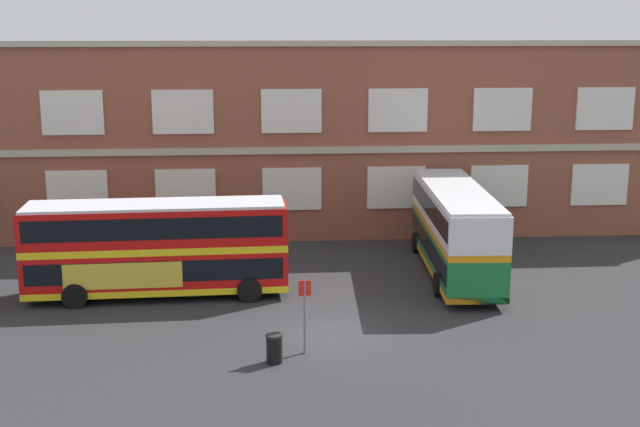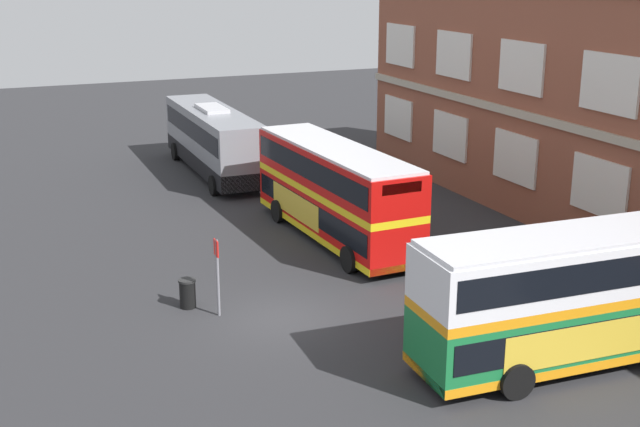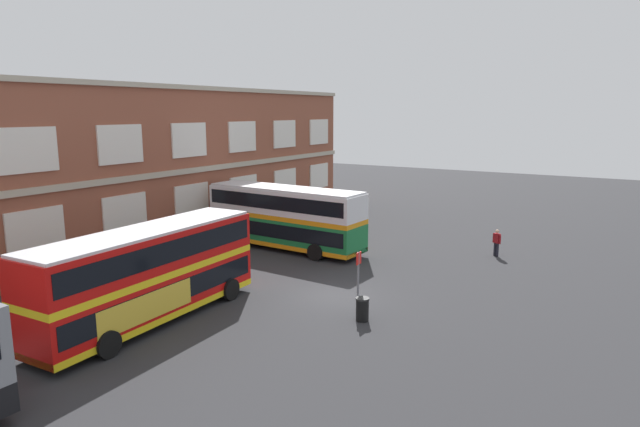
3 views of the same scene
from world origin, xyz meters
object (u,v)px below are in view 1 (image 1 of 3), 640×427
at_px(station_litter_bin, 274,348).
at_px(double_decker_middle, 455,229).
at_px(double_decker_near, 157,247).
at_px(bus_stand_flag, 305,309).

bearing_deg(station_litter_bin, double_decker_middle, 49.29).
relative_size(double_decker_near, double_decker_middle, 1.00).
distance_m(double_decker_near, bus_stand_flag, 9.14).
height_order(double_decker_middle, station_litter_bin, double_decker_middle).
bearing_deg(double_decker_near, double_decker_middle, 9.60).
bearing_deg(station_litter_bin, double_decker_near, 121.75).
relative_size(bus_stand_flag, station_litter_bin, 2.62).
bearing_deg(double_decker_middle, station_litter_bin, -130.71).
distance_m(double_decker_near, double_decker_middle, 13.60).
height_order(double_decker_near, double_decker_middle, same).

